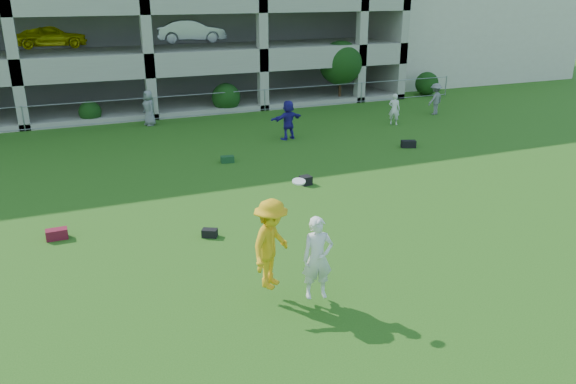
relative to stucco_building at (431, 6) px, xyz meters
name	(u,v)px	position (x,y,z in m)	size (l,w,h in m)	color
ground	(313,302)	(-23.00, -28.00, -5.00)	(100.00, 100.00, 0.00)	#235114
stucco_building	(431,6)	(0.00, 0.00, 0.00)	(16.00, 14.00, 10.00)	beige
bystander_c	(149,108)	(-23.38, -10.03, -4.15)	(0.83, 0.54, 1.69)	gray
bystander_d	(288,120)	(-18.18, -15.10, -4.14)	(1.60, 0.51, 1.72)	#2B2095
bystander_e	(394,109)	(-12.32, -14.51, -4.24)	(0.56, 0.37, 1.53)	white
bystander_f	(435,99)	(-9.01, -13.30, -4.18)	(1.05, 0.61, 1.63)	slate
bag_red_a	(57,234)	(-27.96, -22.45, -4.86)	(0.55, 0.30, 0.28)	maroon
bag_black_b	(210,233)	(-24.16, -23.89, -4.89)	(0.40, 0.25, 0.22)	black
crate_d	(306,180)	(-20.00, -21.00, -4.85)	(0.35, 0.35, 0.30)	black
bag_black_e	(408,144)	(-14.05, -18.35, -4.85)	(0.60, 0.30, 0.30)	black
bag_green_g	(227,159)	(-21.71, -17.48, -4.88)	(0.50, 0.30, 0.25)	#153A1B
frisbee_contest	(281,247)	(-23.60, -27.67, -3.74)	(1.89, 1.49, 2.54)	#EFA915
fence	(153,108)	(-23.00, -9.00, -4.39)	(36.06, 0.06, 1.20)	gray
shrub_row	(236,83)	(-18.41, -8.30, -3.49)	(34.38, 2.52, 3.50)	#163D11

